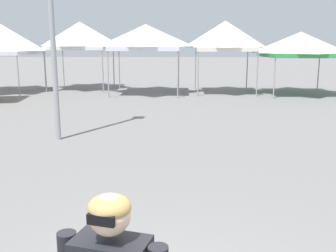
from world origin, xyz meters
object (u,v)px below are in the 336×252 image
at_px(canopy_tent_behind_right, 80,36).
at_px(canopy_tent_far_left, 225,36).
at_px(canopy_tent_far_right, 300,44).
at_px(canopy_tent_behind_left, 146,37).
at_px(canopy_tent_behind_center, 0,39).

height_order(canopy_tent_behind_right, canopy_tent_far_left, canopy_tent_behind_right).
bearing_deg(canopy_tent_far_left, canopy_tent_far_right, -6.46).
distance_m(canopy_tent_far_left, canopy_tent_far_right, 3.74).
bearing_deg(canopy_tent_behind_right, canopy_tent_far_right, -9.11).
bearing_deg(canopy_tent_behind_left, canopy_tent_far_right, 0.51).
bearing_deg(canopy_tent_behind_right, canopy_tent_behind_center, -156.70).
relative_size(canopy_tent_behind_center, canopy_tent_behind_left, 1.03).
bearing_deg(canopy_tent_behind_center, canopy_tent_far_left, 0.92).
relative_size(canopy_tent_behind_right, canopy_tent_far_left, 1.01).
bearing_deg(canopy_tent_far_right, canopy_tent_behind_right, 170.89).
bearing_deg(canopy_tent_behind_left, canopy_tent_behind_right, 153.44).
height_order(canopy_tent_behind_left, canopy_tent_far_right, canopy_tent_behind_left).
bearing_deg(canopy_tent_far_right, canopy_tent_behind_left, -179.49).
xyz_separation_m(canopy_tent_behind_center, canopy_tent_behind_right, (3.77, 1.62, 0.19)).
distance_m(canopy_tent_behind_left, canopy_tent_far_left, 4.06).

